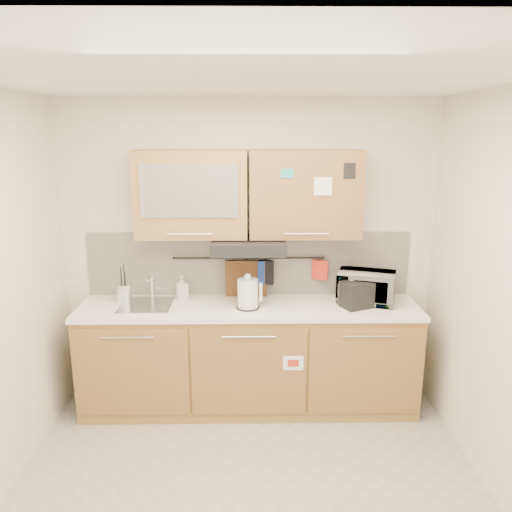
{
  "coord_description": "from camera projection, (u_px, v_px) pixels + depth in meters",
  "views": [
    {
      "loc": [
        0.01,
        -2.72,
        2.33
      ],
      "look_at": [
        0.06,
        1.05,
        1.38
      ],
      "focal_mm": 35.0,
      "sensor_mm": 36.0,
      "label": 1
    }
  ],
  "objects": [
    {
      "name": "kettle",
      "position": [
        248.0,
        294.0,
        4.05
      ],
      "size": [
        0.21,
        0.19,
        0.29
      ],
      "rotation": [
        0.0,
        0.0,
        0.11
      ],
      "color": "silver",
      "rests_on": "countertop"
    },
    {
      "name": "ceiling",
      "position": [
        247.0,
        77.0,
        2.57
      ],
      "size": [
        3.2,
        3.2,
        0.0
      ],
      "primitive_type": "plane",
      "rotation": [
        3.14,
        0.0,
        0.0
      ],
      "color": "white",
      "rests_on": "wall_back"
    },
    {
      "name": "oven_mitt",
      "position": [
        265.0,
        273.0,
        4.33
      ],
      "size": [
        0.13,
        0.05,
        0.22
      ],
      "primitive_type": "cube",
      "rotation": [
        0.0,
        0.0,
        0.17
      ],
      "color": "navy",
      "rests_on": "utensil_rail"
    },
    {
      "name": "soap_bottle",
      "position": [
        182.0,
        287.0,
        4.29
      ],
      "size": [
        0.12,
        0.12,
        0.21
      ],
      "primitive_type": "imported",
      "rotation": [
        0.0,
        0.0,
        0.38
      ],
      "color": "#999999",
      "rests_on": "countertop"
    },
    {
      "name": "microwave",
      "position": [
        366.0,
        287.0,
        4.21
      ],
      "size": [
        0.54,
        0.45,
        0.26
      ],
      "primitive_type": "imported",
      "rotation": [
        0.0,
        0.0,
        -0.31
      ],
      "color": "#999999",
      "rests_on": "countertop"
    },
    {
      "name": "sink",
      "position": [
        147.0,
        305.0,
        4.14
      ],
      "size": [
        0.42,
        0.4,
        0.26
      ],
      "color": "silver",
      "rests_on": "countertop"
    },
    {
      "name": "utensil_rail",
      "position": [
        249.0,
        258.0,
        4.31
      ],
      "size": [
        1.3,
        0.02,
        0.02
      ],
      "primitive_type": "cylinder",
      "rotation": [
        0.0,
        1.57,
        0.0
      ],
      "color": "black",
      "rests_on": "backsplash"
    },
    {
      "name": "pot_holder",
      "position": [
        320.0,
        270.0,
        4.33
      ],
      "size": [
        0.14,
        0.07,
        0.17
      ],
      "primitive_type": "cube",
      "rotation": [
        0.0,
        0.0,
        -0.37
      ],
      "color": "red",
      "rests_on": "utensil_rail"
    },
    {
      "name": "upper_cabinets",
      "position": [
        248.0,
        194.0,
        4.04
      ],
      "size": [
        1.82,
        0.37,
        0.7
      ],
      "color": "#AF823E",
      "rests_on": "wall_back"
    },
    {
      "name": "cutting_board",
      "position": [
        246.0,
        286.0,
        4.35
      ],
      "size": [
        0.37,
        0.04,
        0.45
      ],
      "primitive_type": "cube",
      "rotation": [
        0.0,
        0.0,
        -0.02
      ],
      "color": "brown",
      "rests_on": "utensil_rail"
    },
    {
      "name": "dark_pouch",
      "position": [
        266.0,
        272.0,
        4.33
      ],
      "size": [
        0.14,
        0.08,
        0.21
      ],
      "primitive_type": "cube",
      "rotation": [
        0.0,
        0.0,
        -0.32
      ],
      "color": "black",
      "rests_on": "utensil_rail"
    },
    {
      "name": "backsplash",
      "position": [
        249.0,
        264.0,
        4.36
      ],
      "size": [
        2.8,
        0.02,
        0.56
      ],
      "primitive_type": "cube",
      "color": "silver",
      "rests_on": "countertop"
    },
    {
      "name": "countertop",
      "position": [
        249.0,
        308.0,
        4.14
      ],
      "size": [
        2.82,
        0.62,
        0.04
      ],
      "primitive_type": "cube",
      "color": "white",
      "rests_on": "base_cabinet"
    },
    {
      "name": "utensil_crock",
      "position": [
        125.0,
        293.0,
        4.19
      ],
      "size": [
        0.15,
        0.15,
        0.33
      ],
      "rotation": [
        0.0,
        0.0,
        -0.16
      ],
      "color": "silver",
      "rests_on": "countertop"
    },
    {
      "name": "floor",
      "position": [
        249.0,
        503.0,
        3.21
      ],
      "size": [
        3.2,
        3.2,
        0.0
      ],
      "primitive_type": "plane",
      "color": "#9E9993",
      "rests_on": "ground"
    },
    {
      "name": "base_cabinet",
      "position": [
        249.0,
        362.0,
        4.27
      ],
      "size": [
        2.8,
        0.64,
        0.88
      ],
      "color": "#AF823E",
      "rests_on": "floor"
    },
    {
      "name": "toaster",
      "position": [
        360.0,
        294.0,
        4.08
      ],
      "size": [
        0.33,
        0.28,
        0.22
      ],
      "rotation": [
        0.0,
        0.0,
        0.43
      ],
      "color": "black",
      "rests_on": "countertop"
    },
    {
      "name": "range_hood",
      "position": [
        249.0,
        245.0,
        4.07
      ],
      "size": [
        0.6,
        0.46,
        0.1
      ],
      "primitive_type": "cube",
      "color": "black",
      "rests_on": "upper_cabinets"
    },
    {
      "name": "wall_back",
      "position": [
        249.0,
        252.0,
        4.35
      ],
      "size": [
        3.2,
        0.0,
        3.2
      ],
      "primitive_type": "plane",
      "rotation": [
        1.57,
        0.0,
        0.0
      ],
      "color": "silver",
      "rests_on": "ground"
    }
  ]
}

